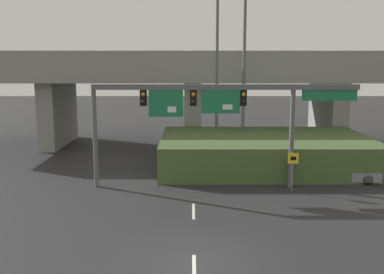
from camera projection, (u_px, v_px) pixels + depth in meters
name	position (u px, v px, depth m)	size (l,w,h in m)	color
ground_plane	(193.00, 259.00, 17.38)	(160.00, 160.00, 0.00)	#262628
lane_markings	(192.00, 178.00, 29.18)	(0.14, 28.07, 0.01)	silver
signal_gantry	(212.00, 104.00, 26.45)	(15.75, 0.44, 6.20)	#515456
speed_limit_sign	(291.00, 166.00, 25.83)	(0.60, 0.11, 2.39)	#4C4C4C
highway_light_pole_near	(243.00, 62.00, 33.90)	(0.70, 0.36, 14.16)	#515456
highway_light_pole_far	(216.00, 48.00, 35.01)	(0.70, 0.36, 16.36)	#515456
overpass_bridge	(191.00, 80.00, 40.10)	(43.05, 9.69, 8.33)	gray
grass_embankment	(263.00, 152.00, 32.18)	(14.72, 9.45, 2.23)	#42562D
parked_sedan_near_right	(340.00, 171.00, 28.59)	(4.62, 2.39, 1.40)	gray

